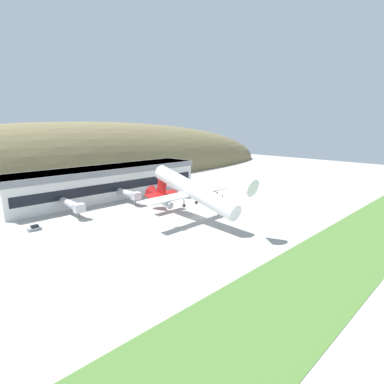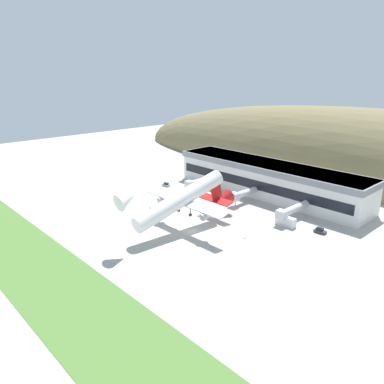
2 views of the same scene
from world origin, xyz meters
name	(u,v)px [view 1 (image 1 of 2)]	position (x,y,z in m)	size (l,w,h in m)	color
ground_plane	(199,218)	(0.00, 0.00, 0.00)	(414.13, 414.13, 0.00)	#ADAAA3
grass_strip_foreground	(336,259)	(0.00, -45.92, 0.04)	(372.71, 21.23, 0.08)	#4C7533
hill_backdrop	(92,176)	(12.76, 106.38, 0.00)	(328.62, 68.97, 66.76)	olive
terminal_building	(108,180)	(-6.90, 50.02, 7.63)	(86.58, 18.83, 13.48)	white
jetway_0	(72,205)	(-30.38, 32.50, 3.99)	(3.38, 15.66, 5.43)	silver
jetway_1	(129,194)	(-6.54, 33.30, 3.99)	(3.38, 14.14, 5.43)	silver
jetway_2	(175,187)	(16.61, 31.83, 3.99)	(3.38, 16.95, 5.43)	silver
cargo_airplane	(192,191)	(-3.94, -0.49, 10.25)	(34.74, 47.86, 16.18)	white
service_car_0	(197,190)	(28.81, 29.65, 0.70)	(3.88, 2.01, 1.69)	#333338
service_car_1	(34,228)	(-45.13, 26.11, 0.67)	(3.92, 1.84, 1.62)	#999EA3
fuel_truck	(185,193)	(17.93, 26.70, 1.50)	(7.00, 2.31, 3.20)	silver
traffic_cone_0	(210,205)	(14.95, 8.59, 0.28)	(0.52, 0.52, 0.58)	orange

